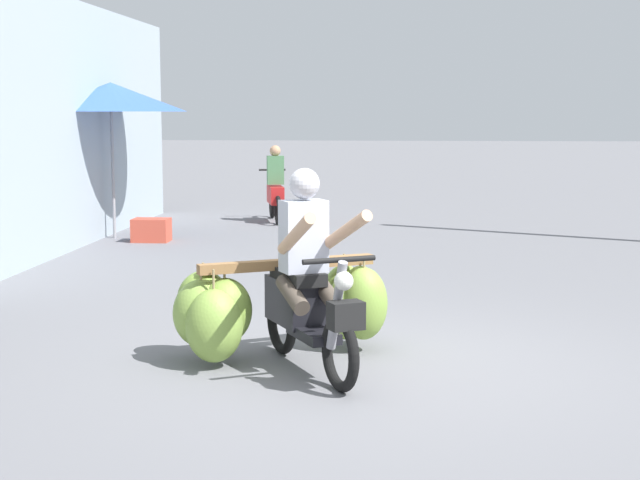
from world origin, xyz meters
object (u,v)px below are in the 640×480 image
object	(u,v)px
motorbike_distant_ahead_left	(275,191)
market_umbrella_near_shop	(111,97)
motorbike_main_loaded	(281,302)
produce_crate	(151,230)

from	to	relation	value
motorbike_distant_ahead_left	market_umbrella_near_shop	size ratio (longest dim) A/B	0.65
motorbike_main_loaded	produce_crate	world-z (taller)	motorbike_main_loaded
motorbike_distant_ahead_left	produce_crate	bearing A→B (deg)	-118.29
produce_crate	market_umbrella_near_shop	bearing A→B (deg)	151.50
motorbike_distant_ahead_left	market_umbrella_near_shop	bearing A→B (deg)	-132.01
market_umbrella_near_shop	motorbike_main_loaded	bearing A→B (deg)	-63.78
motorbike_distant_ahead_left	market_umbrella_near_shop	world-z (taller)	market_umbrella_near_shop
motorbike_main_loaded	motorbike_distant_ahead_left	size ratio (longest dim) A/B	1.25
motorbike_distant_ahead_left	produce_crate	size ratio (longest dim) A/B	2.85
produce_crate	motorbike_distant_ahead_left	bearing A→B (deg)	61.71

